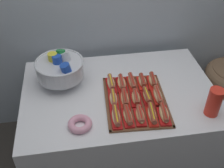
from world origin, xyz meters
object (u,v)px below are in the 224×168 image
serving_tray (136,101)px  donut (80,124)px  hot_dog_2 (140,115)px  hot_dog_11 (122,83)px  hot_dog_9 (158,96)px  hot_dog_13 (142,82)px  punch_bowl (60,68)px  hot_dog_4 (164,114)px  cup_stack (214,102)px  hot_dog_12 (132,82)px  hot_dog_0 (116,117)px  hot_dog_6 (125,98)px  buffet_table (119,125)px  hot_dog_7 (136,98)px  hot_dog_14 (153,81)px  hot_dog_5 (113,99)px  hot_dog_3 (152,114)px  hot_dog_1 (128,116)px  hot_dog_10 (111,83)px  hot_dog_8 (147,97)px

serving_tray → donut: size_ratio=3.66×
hot_dog_2 → hot_dog_11: hot_dog_2 is taller
hot_dog_9 → hot_dog_13: 0.18m
punch_bowl → donut: punch_bowl is taller
hot_dog_4 → cup_stack: bearing=-1.7°
serving_tray → hot_dog_12: hot_dog_12 is taller
hot_dog_0 → hot_dog_6: bearing=62.1°
buffet_table → hot_dog_11: (0.02, 0.04, 0.39)m
hot_dog_6 → hot_dog_9: hot_dog_9 is taller
hot_dog_7 → hot_dog_9: 0.15m
hot_dog_14 → hot_dog_7: bearing=-135.7°
hot_dog_0 → hot_dog_4: (0.30, -0.02, -0.00)m
hot_dog_5 → hot_dog_13: same height
hot_dog_0 → hot_dog_3: bearing=-3.5°
hot_dog_1 → punch_bowl: punch_bowl is taller
hot_dog_1 → hot_dog_6: same height
hot_dog_1 → hot_dog_13: bearing=62.1°
hot_dog_9 → hot_dog_11: bearing=140.3°
hot_dog_12 → hot_dog_14: 0.15m
hot_dog_12 → hot_dog_0: bearing=-117.9°
hot_dog_12 → hot_dog_4: bearing=-69.0°
hot_dog_2 → cup_stack: 0.47m
hot_dog_11 → hot_dog_5: bearing=-117.9°
buffet_table → hot_dog_1: bearing=-89.5°
hot_dog_11 → cup_stack: 0.63m
hot_dog_10 → cup_stack: cup_stack is taller
hot_dog_4 → hot_dog_12: size_ratio=1.06×
hot_dog_2 → hot_dog_11: bearing=99.3°
hot_dog_13 → hot_dog_12: bearing=176.5°
buffet_table → hot_dog_12: 0.40m
hot_dog_2 → hot_dog_3: 0.08m
hot_dog_3 → hot_dog_8: (0.01, 0.16, 0.00)m
hot_dog_12 → hot_dog_8: bearing=-69.0°
hot_dog_2 → punch_bowl: (-0.47, 0.44, 0.10)m
hot_dog_6 → hot_dog_13: size_ratio=1.15×
hot_dog_7 → hot_dog_10: 0.22m
hot_dog_1 → hot_dog_4: 0.23m
donut → hot_dog_14: bearing=30.6°
serving_tray → hot_dog_7: bearing=180.0°
hot_dog_0 → hot_dog_1: bearing=-3.5°
hot_dog_4 → hot_dog_10: size_ratio=1.10×
buffet_table → hot_dog_8: hot_dog_8 is taller
hot_dog_1 → hot_dog_11: hot_dog_1 is taller
hot_dog_6 → hot_dog_8: (0.15, -0.01, 0.00)m
hot_dog_11 → hot_dog_12: size_ratio=0.96×
hot_dog_8 → hot_dog_14: 0.18m
hot_dog_13 → donut: (-0.47, -0.33, -0.01)m
hot_dog_9 → hot_dog_11: hot_dog_9 is taller
cup_stack → hot_dog_3: bearing=178.0°
hot_dog_0 → hot_dog_7: size_ratio=1.15×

